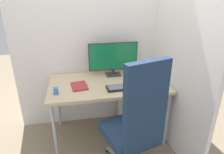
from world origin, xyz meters
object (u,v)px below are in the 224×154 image
object	(u,v)px
monitor	(113,57)
desk_clamp_accessory	(56,91)
filing_cabinet	(136,109)
mouse	(154,83)
office_chair	(136,123)
notebook	(79,86)
pen_holder	(136,76)
keyboard	(126,87)

from	to	relation	value
monitor	desk_clamp_accessory	size ratio (longest dim) A/B	8.41
filing_cabinet	mouse	world-z (taller)	mouse
office_chair	notebook	size ratio (longest dim) A/B	5.69
mouse	office_chair	bearing A→B (deg)	-117.93
notebook	office_chair	bearing A→B (deg)	-61.23
mouse	pen_holder	world-z (taller)	pen_holder
mouse	pen_holder	xyz separation A→B (m)	(-0.18, 0.16, 0.04)
pen_holder	desk_clamp_accessory	xyz separation A→B (m)	(-0.93, -0.21, -0.02)
keyboard	desk_clamp_accessory	bearing A→B (deg)	-179.85
office_chair	pen_holder	xyz separation A→B (m)	(0.21, 0.72, 0.16)
pen_holder	desk_clamp_accessory	distance (m)	0.96
office_chair	desk_clamp_accessory	size ratio (longest dim) A/B	17.54
filing_cabinet	notebook	distance (m)	0.88
monitor	office_chair	bearing A→B (deg)	-87.92
filing_cabinet	mouse	xyz separation A→B (m)	(0.13, -0.21, 0.48)
keyboard	office_chair	bearing A→B (deg)	-93.38
notebook	monitor	bearing A→B (deg)	24.28
pen_holder	notebook	distance (m)	0.69
pen_holder	notebook	bearing A→B (deg)	-173.56
office_chair	keyboard	world-z (taller)	office_chair
office_chair	monitor	distance (m)	0.98
keyboard	desk_clamp_accessory	size ratio (longest dim) A/B	5.93
mouse	pen_holder	size ratio (longest dim) A/B	0.47
monitor	notebook	xyz separation A→B (m)	(-0.44, -0.28, -0.22)
office_chair	pen_holder	bearing A→B (deg)	73.73
keyboard	notebook	distance (m)	0.52
pen_holder	desk_clamp_accessory	size ratio (longest dim) A/B	2.34
keyboard	notebook	size ratio (longest dim) A/B	1.92
monitor	keyboard	xyz separation A→B (m)	(0.06, -0.41, -0.22)
pen_holder	desk_clamp_accessory	world-z (taller)	pen_holder
monitor	keyboard	bearing A→B (deg)	-81.10
keyboard	pen_holder	xyz separation A→B (m)	(0.18, 0.20, 0.04)
filing_cabinet	desk_clamp_accessory	xyz separation A→B (m)	(-0.98, -0.25, 0.50)
monitor	notebook	bearing A→B (deg)	-147.69
office_chair	mouse	world-z (taller)	office_chair
desk_clamp_accessory	filing_cabinet	bearing A→B (deg)	14.54
monitor	mouse	bearing A→B (deg)	-40.55
office_chair	filing_cabinet	size ratio (longest dim) A/B	2.25
mouse	desk_clamp_accessory	distance (m)	1.11
mouse	keyboard	bearing A→B (deg)	-165.83
office_chair	desk_clamp_accessory	xyz separation A→B (m)	(-0.72, 0.51, 0.14)
office_chair	filing_cabinet	xyz separation A→B (m)	(0.25, 0.76, -0.36)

